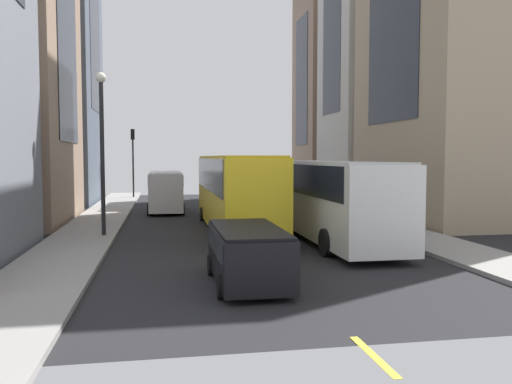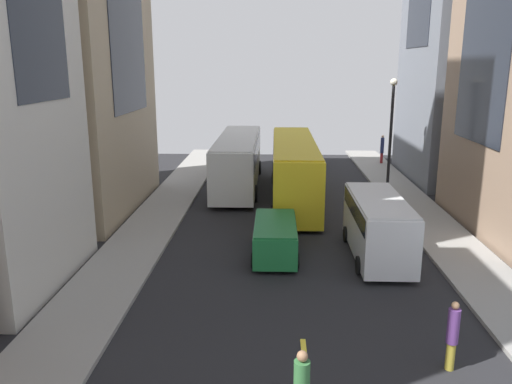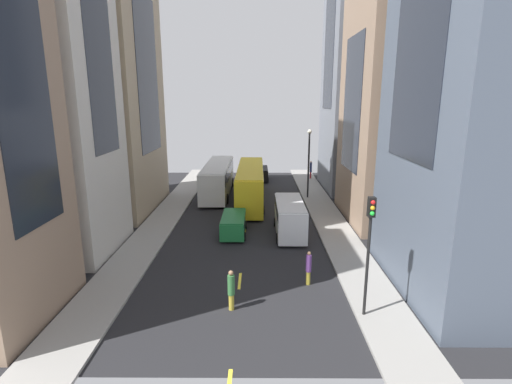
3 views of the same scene
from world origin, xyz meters
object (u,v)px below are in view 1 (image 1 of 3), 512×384
(traffic_light_near_corner, at_px, (133,150))
(pedestrian_waiting_curb, at_px, (209,185))
(city_bus_white, at_px, (327,193))
(streetcar_yellow, at_px, (234,187))
(delivery_van_white, at_px, (166,189))
(car_black_0, at_px, (248,251))
(car_green_1, at_px, (232,197))
(pedestrian_walking_far, at_px, (160,188))

(traffic_light_near_corner, bearing_deg, pedestrian_waiting_curb, 174.15)
(city_bus_white, relative_size, streetcar_yellow, 0.93)
(streetcar_yellow, relative_size, delivery_van_white, 2.21)
(car_black_0, height_order, pedestrian_waiting_curb, pedestrian_waiting_curb)
(streetcar_yellow, relative_size, car_green_1, 3.15)
(car_green_1, bearing_deg, city_bus_white, 100.97)
(pedestrian_walking_far, bearing_deg, car_green_1, 84.83)
(car_green_1, xyz_separation_m, pedestrian_walking_far, (4.68, -8.19, 0.16))
(city_bus_white, bearing_deg, delivery_van_white, -61.93)
(delivery_van_white, height_order, pedestrian_waiting_curb, delivery_van_white)
(traffic_light_near_corner, bearing_deg, car_black_0, 98.51)
(streetcar_yellow, bearing_deg, pedestrian_walking_far, -78.55)
(streetcar_yellow, height_order, pedestrian_waiting_curb, streetcar_yellow)
(streetcar_yellow, distance_m, pedestrian_waiting_curb, 20.36)
(streetcar_yellow, bearing_deg, pedestrian_waiting_curb, -91.52)
(streetcar_yellow, xyz_separation_m, traffic_light_near_corner, (5.81, -20.98, 2.03))
(pedestrian_walking_far, height_order, traffic_light_near_corner, traffic_light_near_corner)
(pedestrian_walking_far, bearing_deg, pedestrian_waiting_curb, 178.03)
(streetcar_yellow, distance_m, traffic_light_near_corner, 21.86)
(city_bus_white, xyz_separation_m, streetcar_yellow, (3.58, -3.28, 0.12))
(city_bus_white, xyz_separation_m, delivery_van_white, (6.76, -12.68, -0.49))
(city_bus_white, relative_size, delivery_van_white, 2.05)
(delivery_van_white, distance_m, car_black_0, 20.24)
(delivery_van_white, relative_size, pedestrian_walking_far, 3.07)
(pedestrian_waiting_curb, xyz_separation_m, traffic_light_near_corner, (6.35, -0.65, 3.05))
(city_bus_white, height_order, traffic_light_near_corner, traffic_light_near_corner)
(streetcar_yellow, relative_size, pedestrian_walking_far, 6.80)
(pedestrian_walking_far, bearing_deg, city_bus_white, 73.94)
(pedestrian_waiting_curb, relative_size, pedestrian_walking_far, 1.05)
(streetcar_yellow, bearing_deg, car_black_0, 84.30)
(pedestrian_waiting_curb, bearing_deg, traffic_light_near_corner, 125.36)
(streetcar_yellow, xyz_separation_m, car_black_0, (1.07, 10.72, -1.18))
(pedestrian_waiting_curb, distance_m, pedestrian_walking_far, 4.90)
(city_bus_white, relative_size, car_black_0, 2.85)
(car_green_1, bearing_deg, traffic_light_near_corner, -58.97)
(car_black_0, distance_m, pedestrian_waiting_curb, 31.08)
(car_green_1, distance_m, pedestrian_walking_far, 9.44)
(city_bus_white, distance_m, delivery_van_white, 14.38)
(delivery_van_white, bearing_deg, streetcar_yellow, 108.71)
(delivery_van_white, xyz_separation_m, car_black_0, (-2.12, 20.12, -0.58))
(car_green_1, xyz_separation_m, pedestrian_waiting_curb, (0.57, -10.86, 0.21))
(car_black_0, bearing_deg, streetcar_yellow, -95.70)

